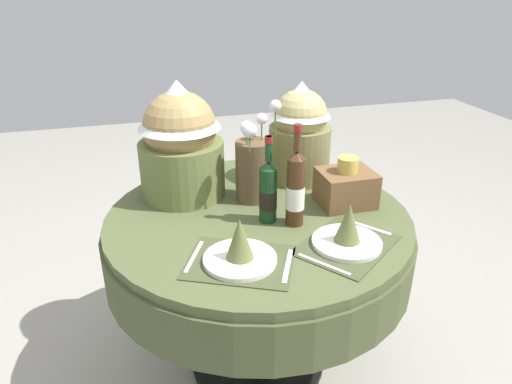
{
  "coord_description": "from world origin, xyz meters",
  "views": [
    {
      "loc": [
        -0.44,
        -1.55,
        1.61
      ],
      "look_at": [
        0.0,
        0.03,
        0.84
      ],
      "focal_mm": 32.8,
      "sensor_mm": 36.0,
      "label": 1
    }
  ],
  "objects_px": {
    "gift_tub_back_right": "(300,129)",
    "place_setting_right": "(348,234)",
    "flower_vase": "(253,166)",
    "woven_basket_side_right": "(346,186)",
    "place_setting_left": "(240,250)",
    "wine_bottle_left": "(295,188)",
    "gift_tub_back_left": "(180,137)",
    "wine_bottle_centre": "(268,191)",
    "dining_table": "(258,245)"
  },
  "relations": [
    {
      "from": "dining_table",
      "to": "gift_tub_back_right",
      "type": "height_order",
      "value": "gift_tub_back_right"
    },
    {
      "from": "place_setting_left",
      "to": "wine_bottle_left",
      "type": "xyz_separation_m",
      "value": [
        0.26,
        0.2,
        0.1
      ]
    },
    {
      "from": "flower_vase",
      "to": "wine_bottle_centre",
      "type": "relative_size",
      "value": 1.2
    },
    {
      "from": "wine_bottle_centre",
      "to": "flower_vase",
      "type": "bearing_deg",
      "value": 91.34
    },
    {
      "from": "gift_tub_back_right",
      "to": "woven_basket_side_right",
      "type": "height_order",
      "value": "gift_tub_back_right"
    },
    {
      "from": "wine_bottle_left",
      "to": "woven_basket_side_right",
      "type": "xyz_separation_m",
      "value": [
        0.25,
        0.1,
        -0.07
      ]
    },
    {
      "from": "place_setting_left",
      "to": "gift_tub_back_right",
      "type": "bearing_deg",
      "value": 54.98
    },
    {
      "from": "place_setting_right",
      "to": "wine_bottle_left",
      "type": "bearing_deg",
      "value": 121.59
    },
    {
      "from": "wine_bottle_left",
      "to": "woven_basket_side_right",
      "type": "bearing_deg",
      "value": 21.74
    },
    {
      "from": "place_setting_left",
      "to": "gift_tub_back_left",
      "type": "height_order",
      "value": "gift_tub_back_left"
    },
    {
      "from": "wine_bottle_left",
      "to": "wine_bottle_centre",
      "type": "xyz_separation_m",
      "value": [
        -0.09,
        0.05,
        -0.02
      ]
    },
    {
      "from": "wine_bottle_centre",
      "to": "gift_tub_back_right",
      "type": "height_order",
      "value": "gift_tub_back_right"
    },
    {
      "from": "gift_tub_back_left",
      "to": "woven_basket_side_right",
      "type": "xyz_separation_m",
      "value": [
        0.62,
        -0.27,
        -0.18
      ]
    },
    {
      "from": "dining_table",
      "to": "place_setting_right",
      "type": "xyz_separation_m",
      "value": [
        0.23,
        -0.31,
        0.19
      ]
    },
    {
      "from": "dining_table",
      "to": "wine_bottle_left",
      "type": "relative_size",
      "value": 3.13
    },
    {
      "from": "flower_vase",
      "to": "wine_bottle_left",
      "type": "bearing_deg",
      "value": -69.13
    },
    {
      "from": "place_setting_right",
      "to": "gift_tub_back_left",
      "type": "relative_size",
      "value": 0.89
    },
    {
      "from": "gift_tub_back_left",
      "to": "woven_basket_side_right",
      "type": "bearing_deg",
      "value": -23.45
    },
    {
      "from": "wine_bottle_left",
      "to": "gift_tub_back_right",
      "type": "bearing_deg",
      "value": 67.84
    },
    {
      "from": "dining_table",
      "to": "wine_bottle_centre",
      "type": "bearing_deg",
      "value": -71.49
    },
    {
      "from": "place_setting_left",
      "to": "place_setting_right",
      "type": "relative_size",
      "value": 0.98
    },
    {
      "from": "flower_vase",
      "to": "gift_tub_back_left",
      "type": "relative_size",
      "value": 0.83
    },
    {
      "from": "dining_table",
      "to": "place_setting_right",
      "type": "relative_size",
      "value": 2.82
    },
    {
      "from": "flower_vase",
      "to": "woven_basket_side_right",
      "type": "bearing_deg",
      "value": -22.45
    },
    {
      "from": "woven_basket_side_right",
      "to": "place_setting_right",
      "type": "bearing_deg",
      "value": -114.05
    },
    {
      "from": "wine_bottle_centre",
      "to": "gift_tub_back_right",
      "type": "distance_m",
      "value": 0.45
    },
    {
      "from": "gift_tub_back_right",
      "to": "woven_basket_side_right",
      "type": "xyz_separation_m",
      "value": [
        0.09,
        -0.3,
        -0.16
      ]
    },
    {
      "from": "woven_basket_side_right",
      "to": "gift_tub_back_left",
      "type": "bearing_deg",
      "value": 156.55
    },
    {
      "from": "place_setting_right",
      "to": "wine_bottle_left",
      "type": "relative_size",
      "value": 1.11
    },
    {
      "from": "place_setting_right",
      "to": "woven_basket_side_right",
      "type": "distance_m",
      "value": 0.33
    },
    {
      "from": "gift_tub_back_right",
      "to": "place_setting_right",
      "type": "bearing_deg",
      "value": -94.17
    },
    {
      "from": "wine_bottle_left",
      "to": "woven_basket_side_right",
      "type": "distance_m",
      "value": 0.28
    },
    {
      "from": "place_setting_left",
      "to": "flower_vase",
      "type": "height_order",
      "value": "flower_vase"
    },
    {
      "from": "place_setting_right",
      "to": "gift_tub_back_left",
      "type": "height_order",
      "value": "gift_tub_back_left"
    },
    {
      "from": "gift_tub_back_left",
      "to": "woven_basket_side_right",
      "type": "distance_m",
      "value": 0.69
    },
    {
      "from": "flower_vase",
      "to": "gift_tub_back_right",
      "type": "distance_m",
      "value": 0.32
    },
    {
      "from": "place_setting_left",
      "to": "gift_tub_back_left",
      "type": "xyz_separation_m",
      "value": [
        -0.1,
        0.57,
        0.21
      ]
    },
    {
      "from": "flower_vase",
      "to": "woven_basket_side_right",
      "type": "relative_size",
      "value": 1.88
    },
    {
      "from": "woven_basket_side_right",
      "to": "place_setting_left",
      "type": "bearing_deg",
      "value": -149.59
    },
    {
      "from": "wine_bottle_centre",
      "to": "place_setting_right",
      "type": "bearing_deg",
      "value": -49.57
    },
    {
      "from": "dining_table",
      "to": "wine_bottle_centre",
      "type": "height_order",
      "value": "wine_bottle_centre"
    },
    {
      "from": "place_setting_left",
      "to": "place_setting_right",
      "type": "bearing_deg",
      "value": 0.41
    },
    {
      "from": "flower_vase",
      "to": "wine_bottle_left",
      "type": "relative_size",
      "value": 1.04
    },
    {
      "from": "dining_table",
      "to": "wine_bottle_centre",
      "type": "relative_size",
      "value": 3.61
    },
    {
      "from": "place_setting_right",
      "to": "woven_basket_side_right",
      "type": "xyz_separation_m",
      "value": [
        0.13,
        0.3,
        0.03
      ]
    },
    {
      "from": "flower_vase",
      "to": "woven_basket_side_right",
      "type": "xyz_separation_m",
      "value": [
        0.35,
        -0.14,
        -0.07
      ]
    },
    {
      "from": "wine_bottle_left",
      "to": "gift_tub_back_left",
      "type": "distance_m",
      "value": 0.53
    },
    {
      "from": "dining_table",
      "to": "place_setting_left",
      "type": "distance_m",
      "value": 0.39
    },
    {
      "from": "place_setting_right",
      "to": "dining_table",
      "type": "bearing_deg",
      "value": 126.78
    },
    {
      "from": "flower_vase",
      "to": "gift_tub_back_right",
      "type": "bearing_deg",
      "value": 31.78
    }
  ]
}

